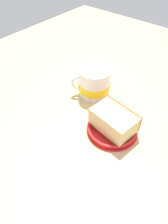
# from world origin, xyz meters

# --- Properties ---
(ground_plane) EXTENTS (1.37, 1.37, 0.04)m
(ground_plane) POSITION_xyz_m (0.00, 0.00, -0.02)
(ground_plane) COLOR tan
(small_plate) EXTENTS (0.14, 0.14, 0.02)m
(small_plate) POSITION_xyz_m (-0.02, 0.05, 0.01)
(small_plate) COLOR red
(small_plate) RESTS_ON ground_plane
(cake_slice) EXTENTS (0.12, 0.09, 0.06)m
(cake_slice) POSITION_xyz_m (-0.02, 0.05, 0.04)
(cake_slice) COLOR brown
(cake_slice) RESTS_ON small_plate
(tea_mug) EXTENTS (0.11, 0.11, 0.09)m
(tea_mug) POSITION_xyz_m (0.12, -0.04, 0.04)
(tea_mug) COLOR white
(tea_mug) RESTS_ON ground_plane
(teaspoon) EXTENTS (0.13, 0.02, 0.01)m
(teaspoon) POSITION_xyz_m (0.07, 0.20, 0.00)
(teaspoon) COLOR silver
(teaspoon) RESTS_ON ground_plane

